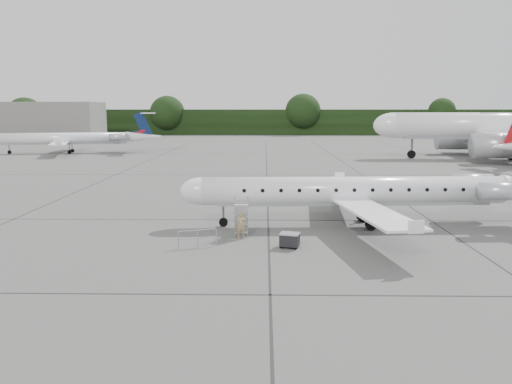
# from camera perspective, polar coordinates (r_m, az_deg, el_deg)

# --- Properties ---
(ground) EXTENTS (320.00, 320.00, 0.00)m
(ground) POSITION_cam_1_polar(r_m,az_deg,el_deg) (31.65, 7.02, -4.96)
(ground) COLOR #5B5B59
(ground) RESTS_ON ground
(treeline) EXTENTS (260.00, 4.00, 8.00)m
(treeline) POSITION_cam_1_polar(r_m,az_deg,el_deg) (160.58, 2.23, 7.98)
(treeline) COLOR black
(treeline) RESTS_ON ground
(terminal_building) EXTENTS (40.00, 14.00, 10.00)m
(terminal_building) POSITION_cam_1_polar(r_m,az_deg,el_deg) (155.55, -24.59, 7.48)
(terminal_building) COLOR slate
(terminal_building) RESTS_ON ground
(main_regional_jet) EXTENTS (26.98, 20.04, 6.69)m
(main_regional_jet) POSITION_cam_1_polar(r_m,az_deg,el_deg) (34.13, 11.11, 1.71)
(main_regional_jet) COLOR white
(main_regional_jet) RESTS_ON ground
(airstair) EXTENTS (0.95, 2.22, 2.10)m
(airstair) POSITION_cam_1_polar(r_m,az_deg,el_deg) (31.63, -1.71, -2.94)
(airstair) COLOR white
(airstair) RESTS_ON ground
(passenger) EXTENTS (0.64, 0.46, 1.64)m
(passenger) POSITION_cam_1_polar(r_m,az_deg,el_deg) (30.47, -1.70, -3.86)
(passenger) COLOR #9A8554
(passenger) RESTS_ON ground
(safety_railing) EXTENTS (2.11, 0.77, 1.00)m
(safety_railing) POSITION_cam_1_polar(r_m,az_deg,el_deg) (28.86, -6.68, -5.33)
(safety_railing) COLOR #989BA1
(safety_railing) RESTS_ON ground
(baggage_cart) EXTENTS (1.23, 1.08, 0.91)m
(baggage_cart) POSITION_cam_1_polar(r_m,az_deg,el_deg) (28.67, 3.87, -5.48)
(baggage_cart) COLOR black
(baggage_cart) RESTS_ON ground
(bg_narrowbody) EXTENTS (41.89, 30.67, 14.76)m
(bg_narrowbody) POSITION_cam_1_polar(r_m,az_deg,el_deg) (89.39, 25.69, 8.18)
(bg_narrowbody) COLOR white
(bg_narrowbody) RESTS_ON ground
(bg_regional_left) EXTENTS (31.79, 25.53, 7.44)m
(bg_regional_left) POSITION_cam_1_polar(r_m,az_deg,el_deg) (97.68, -21.10, 6.34)
(bg_regional_left) COLOR white
(bg_regional_left) RESTS_ON ground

